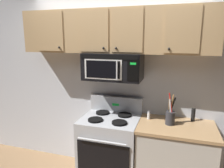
# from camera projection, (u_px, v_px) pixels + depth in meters

# --- Properties ---
(back_wall) EXTENTS (5.20, 0.10, 2.70)m
(back_wall) POSITION_uv_depth(u_px,v_px,m) (118.00, 80.00, 3.01)
(back_wall) COLOR silver
(back_wall) RESTS_ON ground_plane
(stove_range) EXTENTS (0.76, 0.69, 1.12)m
(stove_range) POSITION_uv_depth(u_px,v_px,m) (111.00, 148.00, 2.86)
(stove_range) COLOR #B7BABF
(stove_range) RESTS_ON ground_plane
(over_range_microwave) EXTENTS (0.76, 0.43, 0.35)m
(over_range_microwave) POSITION_uv_depth(u_px,v_px,m) (113.00, 66.00, 2.73)
(over_range_microwave) COLOR black
(upper_cabinets) EXTENTS (2.50, 0.36, 0.55)m
(upper_cabinets) POSITION_uv_depth(u_px,v_px,m) (114.00, 31.00, 2.66)
(upper_cabinets) COLOR tan
(counter_segment) EXTENTS (0.93, 0.65, 0.90)m
(counter_segment) POSITION_uv_depth(u_px,v_px,m) (174.00, 159.00, 2.62)
(counter_segment) COLOR #BCB7AD
(counter_segment) RESTS_ON ground_plane
(utensil_crock_charcoal) EXTENTS (0.11, 0.11, 0.40)m
(utensil_crock_charcoal) POSITION_uv_depth(u_px,v_px,m) (170.00, 116.00, 2.54)
(utensil_crock_charcoal) COLOR #2D2D33
(utensil_crock_charcoal) RESTS_ON counter_segment
(salt_shaker) EXTENTS (0.04, 0.04, 0.11)m
(salt_shaker) POSITION_uv_depth(u_px,v_px,m) (149.00, 115.00, 2.72)
(salt_shaker) COLOR white
(salt_shaker) RESTS_ON counter_segment
(pepper_mill) EXTENTS (0.05, 0.05, 0.17)m
(pepper_mill) POSITION_uv_depth(u_px,v_px,m) (193.00, 115.00, 2.65)
(pepper_mill) COLOR black
(pepper_mill) RESTS_ON counter_segment
(spice_jar) EXTENTS (0.05, 0.05, 0.12)m
(spice_jar) POSITION_uv_depth(u_px,v_px,m) (169.00, 114.00, 2.75)
(spice_jar) COLOR #4C7F33
(spice_jar) RESTS_ON counter_segment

